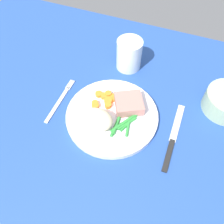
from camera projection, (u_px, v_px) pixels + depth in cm
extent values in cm
cube|color=#234793|center=(99.00, 120.00, 64.27)|extent=(120.00, 90.00, 2.00)
cylinder|color=white|center=(112.00, 116.00, 62.97)|extent=(24.62, 24.62, 1.60)
cube|color=#B2756B|center=(129.00, 104.00, 62.50)|extent=(9.57, 9.44, 2.87)
ellipsoid|color=beige|center=(97.00, 120.00, 58.34)|extent=(7.96, 6.17, 5.05)
cylinder|color=orange|center=(112.00, 98.00, 64.88)|extent=(2.57, 2.57, 0.87)
cylinder|color=orange|center=(99.00, 94.00, 65.55)|extent=(1.98, 1.98, 0.96)
cylinder|color=orange|center=(95.00, 106.00, 63.16)|extent=(1.98, 1.98, 1.11)
cylinder|color=orange|center=(108.00, 101.00, 64.19)|extent=(2.28, 2.28, 1.09)
cylinder|color=orange|center=(108.00, 105.00, 63.26)|extent=(1.91, 1.91, 1.15)
cylinder|color=orange|center=(104.00, 96.00, 65.07)|extent=(1.85, 1.85, 1.12)
cylinder|color=orange|center=(95.00, 104.00, 63.57)|extent=(1.84, 1.84, 1.15)
cylinder|color=orange|center=(108.00, 94.00, 65.41)|extent=(1.85, 1.85, 1.24)
cylinder|color=#2D8C38|center=(117.00, 122.00, 60.33)|extent=(1.29, 7.16, 0.90)
cylinder|color=#2D8C38|center=(116.00, 124.00, 60.19)|extent=(0.85, 7.92, 0.78)
cylinder|color=#2D8C38|center=(124.00, 123.00, 60.28)|extent=(5.26, 7.67, 0.89)
cylinder|color=#2D8C38|center=(127.00, 123.00, 60.40)|extent=(3.80, 5.19, 0.67)
cylinder|color=#2D8C38|center=(128.00, 127.00, 59.70)|extent=(1.76, 5.76, 0.73)
cylinder|color=#2D8C38|center=(131.00, 121.00, 60.72)|extent=(3.54, 7.79, 0.64)
cube|color=silver|center=(57.00, 106.00, 65.64)|extent=(1.00, 13.00, 0.40)
cube|color=silver|center=(68.00, 84.00, 70.15)|extent=(0.24, 3.60, 0.40)
cube|color=silver|center=(70.00, 85.00, 70.07)|extent=(0.24, 3.60, 0.40)
cube|color=silver|center=(71.00, 85.00, 69.99)|extent=(0.24, 3.60, 0.40)
cube|color=silver|center=(72.00, 85.00, 69.90)|extent=(0.24, 3.60, 0.40)
cube|color=black|center=(168.00, 155.00, 57.12)|extent=(1.30, 9.00, 0.64)
cube|color=silver|center=(177.00, 123.00, 62.41)|extent=(1.70, 12.00, 0.40)
cylinder|color=silver|center=(129.00, 54.00, 70.87)|extent=(7.66, 7.66, 9.51)
cylinder|color=silver|center=(129.00, 61.00, 73.08)|extent=(7.05, 7.05, 4.16)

